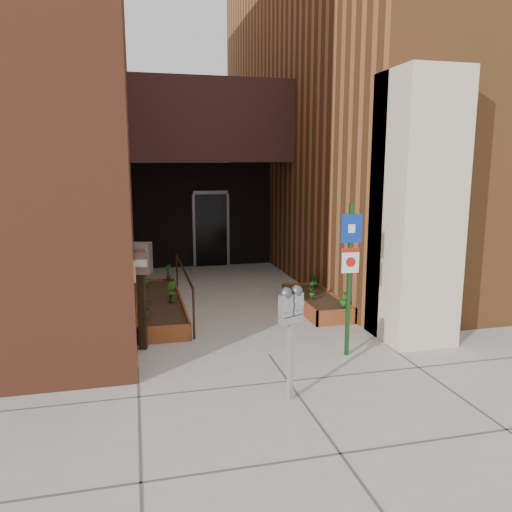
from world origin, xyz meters
TOP-DOWN VIEW (x-y plane):
  - ground at (0.00, 0.00)m, footprint 80.00×80.00m
  - architecture at (-0.18, 6.89)m, footprint 20.00×14.60m
  - planter_left at (-1.55, 2.70)m, footprint 0.90×3.60m
  - planter_right at (1.60, 2.20)m, footprint 0.80×2.20m
  - handrail at (-1.05, 2.65)m, footprint 0.04×3.34m
  - parking_meter at (-0.14, -1.52)m, footprint 0.34×0.24m
  - sign_post at (1.18, -0.29)m, footprint 0.32×0.08m
  - payment_dropbox at (-1.90, 0.74)m, footprint 0.40×0.34m
  - shrub_left_a at (-1.85, 1.52)m, footprint 0.33×0.33m
  - shrub_left_b at (-1.31, 2.48)m, footprint 0.28×0.28m
  - shrub_left_c at (-1.81, 3.80)m, footprint 0.25×0.25m
  - shrub_left_d at (-1.25, 4.30)m, footprint 0.27×0.27m
  - shrub_right_a at (1.82, 1.30)m, footprint 0.23×0.23m
  - shrub_right_b at (1.44, 1.98)m, footprint 0.24×0.24m
  - shrub_right_c at (1.85, 3.01)m, footprint 0.33×0.33m

SIDE VIEW (x-z plane):
  - ground at x=0.00m, z-range 0.00..0.00m
  - planter_left at x=-1.55m, z-range -0.02..0.28m
  - planter_right at x=1.60m, z-range -0.02..0.28m
  - shrub_right_c at x=1.85m, z-range 0.30..0.59m
  - shrub_right_a at x=1.82m, z-range 0.30..0.61m
  - shrub_left_a at x=-1.85m, z-range 0.30..0.62m
  - shrub_left_c at x=-1.81m, z-range 0.30..0.65m
  - shrub_left_d at x=-1.25m, z-range 0.30..0.66m
  - shrub_right_b at x=1.44m, z-range 0.30..0.67m
  - shrub_left_b at x=-1.31m, z-range 0.30..0.68m
  - handrail at x=-1.05m, z-range 0.30..1.20m
  - parking_meter at x=-0.14m, z-range 0.40..1.88m
  - payment_dropbox at x=-1.90m, z-range 0.38..2.11m
  - sign_post at x=1.18m, z-range 0.27..2.64m
  - architecture at x=-0.18m, z-range -0.02..9.98m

